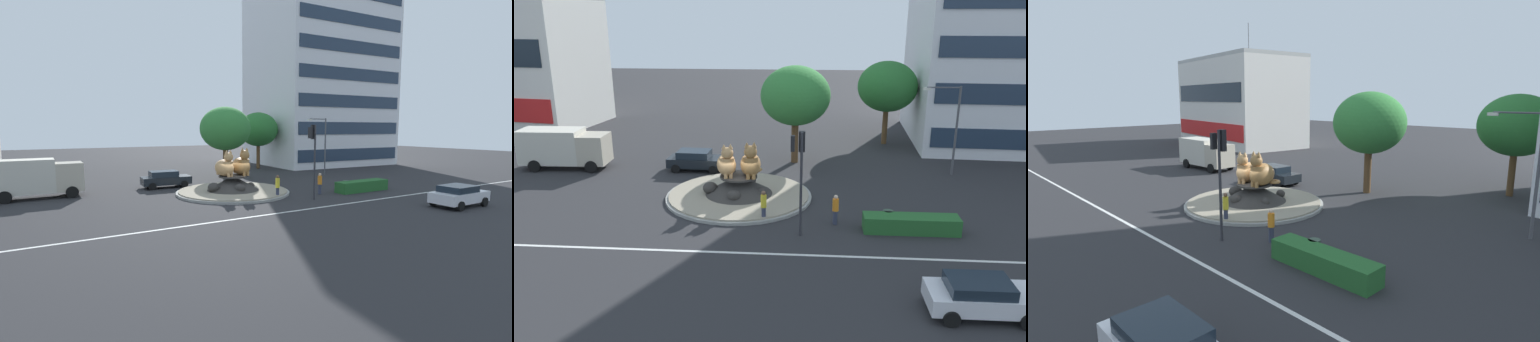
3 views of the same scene
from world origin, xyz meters
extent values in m
plane|color=#28282B|center=(0.00, 0.00, 0.00)|extent=(160.00, 160.00, 0.00)
cube|color=silver|center=(0.00, -7.77, 0.00)|extent=(112.00, 0.20, 0.01)
cylinder|color=gray|center=(0.00, 0.00, 0.09)|extent=(9.22, 9.22, 0.18)
cylinder|color=gray|center=(0.00, 0.00, 0.23)|extent=(8.85, 8.85, 0.10)
cone|color=#33302D|center=(0.00, 0.00, 0.87)|extent=(4.25, 4.25, 1.18)
cylinder|color=#33302D|center=(0.00, 0.00, 1.39)|extent=(2.34, 2.34, 0.12)
ellipsoid|color=#33302D|center=(1.45, -0.36, 0.55)|extent=(0.69, 0.52, 0.55)
ellipsoid|color=#33302D|center=(0.56, 1.90, 0.55)|extent=(0.67, 0.54, 0.54)
ellipsoid|color=#33302D|center=(-1.80, -0.19, 0.65)|extent=(0.94, 0.95, 0.75)
ellipsoid|color=#33302D|center=(-0.11, -1.46, 0.62)|extent=(0.85, 0.76, 0.68)
ellipsoid|color=tan|center=(-0.76, 0.02, 2.13)|extent=(1.69, 2.13, 1.35)
cylinder|color=tan|center=(-0.65, -0.34, 2.28)|extent=(1.10, 1.10, 0.84)
sphere|color=tan|center=(-0.61, -0.46, 3.02)|extent=(0.74, 0.74, 0.74)
torus|color=tan|center=(-0.70, 0.83, 1.59)|extent=(0.83, 0.83, 0.17)
cone|color=tan|center=(-0.41, -0.40, 3.45)|extent=(0.38, 0.38, 0.30)
cone|color=tan|center=(-0.80, -0.53, 3.45)|extent=(0.38, 0.38, 0.30)
cylinder|color=tan|center=(-0.41, -0.58, 1.62)|extent=(0.24, 0.24, 0.34)
cylinder|color=tan|center=(-0.70, -0.67, 1.62)|extent=(0.24, 0.24, 0.34)
ellipsoid|color=#9E703D|center=(0.76, 0.05, 2.18)|extent=(1.52, 2.14, 1.45)
cylinder|color=#9E703D|center=(0.81, -0.35, 2.34)|extent=(1.06, 1.06, 0.91)
sphere|color=#9E703D|center=(0.83, -0.49, 3.13)|extent=(0.80, 0.80, 0.80)
torus|color=#9E703D|center=(0.98, 0.90, 1.60)|extent=(1.11, 1.11, 0.18)
cone|color=#9E703D|center=(1.05, -0.46, 3.60)|extent=(0.37, 0.37, 0.33)
cone|color=#9E703D|center=(0.61, -0.52, 3.60)|extent=(0.37, 0.37, 0.33)
cylinder|color=#9E703D|center=(1.02, -0.65, 1.64)|extent=(0.25, 0.25, 0.36)
cylinder|color=#9E703D|center=(0.69, -0.69, 1.64)|extent=(0.25, 0.25, 0.36)
cylinder|color=#2D2D33|center=(3.99, -5.50, 2.78)|extent=(0.14, 0.14, 5.55)
cube|color=black|center=(4.00, -5.28, 5.03)|extent=(0.32, 0.25, 1.05)
sphere|color=#360606|center=(4.00, -5.20, 5.34)|extent=(0.18, 0.18, 0.18)
sphere|color=orange|center=(4.00, -5.20, 5.03)|extent=(0.18, 0.18, 0.18)
sphere|color=black|center=(4.00, -5.20, 4.71)|extent=(0.18, 0.18, 0.18)
cube|color=black|center=(3.54, -5.49, 4.98)|extent=(0.20, 0.28, 0.80)
cube|color=#235B28|center=(9.87, -4.60, 0.45)|extent=(5.03, 1.20, 0.90)
cylinder|color=brown|center=(3.29, 8.34, 1.56)|extent=(0.55, 0.55, 3.12)
ellipsoid|color=#337F38|center=(3.29, 8.34, 5.26)|extent=(5.34, 5.34, 4.54)
cylinder|color=brown|center=(11.18, 14.97, 1.54)|extent=(0.47, 0.47, 3.07)
ellipsoid|color=#286B2D|center=(11.18, 14.97, 5.15)|extent=(5.19, 5.19, 4.41)
cylinder|color=#4C4C51|center=(14.77, 5.85, 3.21)|extent=(0.16, 0.16, 6.42)
cylinder|color=#4C4C51|center=(13.62, 5.82, 6.32)|extent=(2.32, 0.15, 0.10)
cube|color=silver|center=(12.46, 5.80, 6.22)|extent=(0.50, 0.24, 0.16)
cylinder|color=#33384C|center=(1.91, -3.72, 0.42)|extent=(0.25, 0.25, 0.83)
cylinder|color=yellow|center=(1.91, -3.72, 1.19)|extent=(0.33, 0.33, 0.72)
sphere|color=brown|center=(1.91, -3.72, 1.67)|extent=(0.24, 0.24, 0.24)
cylinder|color=#33384C|center=(5.89, -3.87, 0.40)|extent=(0.26, 0.26, 0.80)
cylinder|color=orange|center=(5.89, -3.87, 1.14)|extent=(0.34, 0.34, 0.69)
sphere|color=beige|center=(5.89, -3.87, 1.60)|extent=(0.23, 0.23, 0.23)
cube|color=black|center=(-3.90, 5.63, 0.66)|extent=(4.33, 2.08, 0.68)
cube|color=#19232D|center=(-4.11, 5.64, 1.25)|extent=(2.45, 1.77, 0.50)
cylinder|color=black|center=(-2.46, 6.52, 0.32)|extent=(0.65, 0.25, 0.64)
cylinder|color=black|center=(-2.54, 4.62, 0.32)|extent=(0.65, 0.25, 0.64)
cylinder|color=black|center=(-5.26, 6.64, 0.32)|extent=(0.65, 0.25, 0.64)
cylinder|color=black|center=(-5.34, 4.74, 0.32)|extent=(0.65, 0.25, 0.64)
cube|color=silver|center=(11.13, -12.22, 0.67)|extent=(4.24, 1.92, 0.69)
cube|color=#19232D|center=(10.92, -12.22, 1.23)|extent=(2.38, 1.68, 0.44)
cylinder|color=black|center=(12.51, -11.27, 0.32)|extent=(0.64, 0.23, 0.64)
cylinder|color=black|center=(9.73, -11.29, 0.32)|extent=(0.64, 0.23, 0.64)
cylinder|color=black|center=(9.74, -13.17, 0.32)|extent=(0.64, 0.23, 0.64)
cube|color=#B7AD99|center=(-11.65, 5.45, 1.54)|extent=(2.01, 2.30, 2.19)
cube|color=beige|center=(-14.87, 5.36, 1.72)|extent=(4.59, 2.37, 2.54)
cylinder|color=black|center=(-11.61, 6.57, 0.45)|extent=(0.91, 0.33, 0.90)
cylinder|color=black|center=(-11.55, 4.33, 0.45)|extent=(0.91, 0.33, 0.90)
cylinder|color=black|center=(-15.88, 6.45, 0.45)|extent=(0.91, 0.33, 0.90)
cylinder|color=black|center=(-15.81, 4.21, 0.45)|extent=(0.91, 0.33, 0.90)
cylinder|color=#2D4233|center=(8.74, -3.89, 0.45)|extent=(0.56, 0.56, 0.90)
camera|label=1|loc=(-13.09, -26.37, 5.30)|focal=25.50mm
camera|label=2|loc=(4.26, -29.61, 11.03)|focal=34.99mm
camera|label=3|loc=(19.50, -16.28, 7.02)|focal=27.40mm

